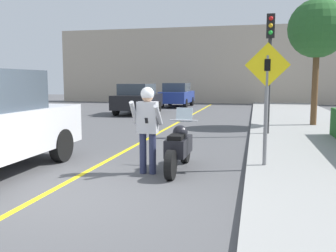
{
  "coord_description": "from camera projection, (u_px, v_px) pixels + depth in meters",
  "views": [
    {
      "loc": [
        2.74,
        -5.21,
        1.87
      ],
      "look_at": [
        0.94,
        2.49,
        0.9
      ],
      "focal_mm": 40.0,
      "sensor_mm": 36.0,
      "label": 1
    }
  ],
  "objects": [
    {
      "name": "parked_car_black",
      "position": [
        138.0,
        99.0,
        20.92
      ],
      "size": [
        1.88,
        4.2,
        1.68
      ],
      "color": "black",
      "rests_on": "ground"
    },
    {
      "name": "person_biker",
      "position": [
        147.0,
        121.0,
        7.42
      ],
      "size": [
        0.59,
        0.48,
        1.74
      ],
      "color": "#282D4C",
      "rests_on": "ground"
    },
    {
      "name": "street_tree",
      "position": [
        318.0,
        29.0,
        14.45
      ],
      "size": [
        2.26,
        2.26,
        4.89
      ],
      "color": "brown",
      "rests_on": "sidewalk_curb"
    },
    {
      "name": "traffic_light",
      "position": [
        270.0,
        52.0,
        12.14
      ],
      "size": [
        0.26,
        0.3,
        3.88
      ],
      "color": "#2D2D30",
      "rests_on": "sidewalk_curb"
    },
    {
      "name": "motorcycle",
      "position": [
        179.0,
        147.0,
        7.77
      ],
      "size": [
        0.62,
        2.11,
        1.27
      ],
      "color": "black",
      "rests_on": "ground"
    },
    {
      "name": "parked_car_blue",
      "position": [
        177.0,
        95.0,
        26.53
      ],
      "size": [
        1.88,
        4.2,
        1.68
      ],
      "color": "black",
      "rests_on": "ground"
    },
    {
      "name": "ground_plane",
      "position": [
        74.0,
        200.0,
        5.88
      ],
      "size": [
        80.0,
        80.0,
        0.0
      ],
      "primitive_type": "plane",
      "color": "#4C4C4F"
    },
    {
      "name": "building_backdrop",
      "position": [
        222.0,
        65.0,
        30.64
      ],
      "size": [
        28.0,
        1.2,
        6.17
      ],
      "color": "#B2A38E",
      "rests_on": "ground"
    },
    {
      "name": "crossing_sign",
      "position": [
        267.0,
        92.0,
        7.64
      ],
      "size": [
        0.91,
        0.08,
        2.52
      ],
      "color": "slate",
      "rests_on": "sidewalk_curb"
    },
    {
      "name": "road_center_line",
      "position": [
        146.0,
        140.0,
        11.82
      ],
      "size": [
        0.12,
        36.0,
        0.01
      ],
      "color": "yellow",
      "rests_on": "ground"
    }
  ]
}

